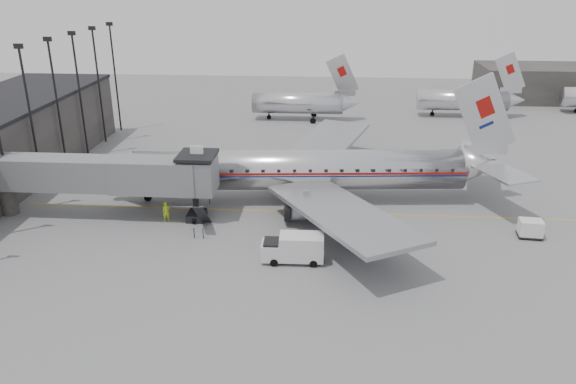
% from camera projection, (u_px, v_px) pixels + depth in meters
% --- Properties ---
extents(ground, '(160.00, 160.00, 0.00)m').
position_uv_depth(ground, '(292.00, 239.00, 49.02)').
color(ground, slate).
rests_on(ground, ground).
extents(hangar, '(30.00, 12.00, 6.00)m').
position_uv_depth(hangar, '(565.00, 83.00, 100.42)').
color(hangar, '#33302E').
rests_on(hangar, ground).
extents(apron_line, '(60.00, 0.15, 0.01)m').
position_uv_depth(apron_line, '(327.00, 213.00, 54.37)').
color(apron_line, gold).
rests_on(apron_line, ground).
extents(jet_bridge, '(21.00, 6.20, 7.10)m').
position_uv_depth(jet_bridge, '(116.00, 175.00, 52.02)').
color(jet_bridge, '#5B5D60').
rests_on(jet_bridge, ground).
extents(floodlight_masts, '(0.90, 42.25, 15.25)m').
position_uv_depth(floodlight_masts, '(44.00, 106.00, 59.86)').
color(floodlight_masts, black).
rests_on(floodlight_masts, ground).
extents(distant_aircraft_near, '(16.39, 3.20, 10.26)m').
position_uv_depth(distant_aircraft_near, '(299.00, 102.00, 87.05)').
color(distant_aircraft_near, silver).
rests_on(distant_aircraft_near, ground).
extents(distant_aircraft_mid, '(16.39, 3.20, 10.26)m').
position_uv_depth(distant_aircraft_mid, '(464.00, 100.00, 88.98)').
color(distant_aircraft_mid, silver).
rests_on(distant_aircraft_mid, ground).
extents(airliner, '(41.13, 37.98, 13.01)m').
position_uv_depth(airliner, '(307.00, 170.00, 56.16)').
color(airliner, silver).
rests_on(airliner, ground).
extents(service_van, '(5.02, 2.07, 2.34)m').
position_uv_depth(service_van, '(293.00, 248.00, 44.89)').
color(service_van, silver).
rests_on(service_van, ground).
extents(baggage_cart_navy, '(2.90, 2.60, 1.87)m').
position_uv_depth(baggage_cart_navy, '(362.00, 232.00, 48.02)').
color(baggage_cart_navy, '#0C1533').
rests_on(baggage_cart_navy, ground).
extents(baggage_cart_white, '(2.18, 1.74, 1.61)m').
position_uv_depth(baggage_cart_white, '(530.00, 228.00, 49.13)').
color(baggage_cart_white, silver).
rests_on(baggage_cart_white, ground).
extents(ramp_worker, '(0.84, 0.73, 1.95)m').
position_uv_depth(ramp_worker, '(166.00, 211.00, 52.26)').
color(ramp_worker, '#B1D519').
rests_on(ramp_worker, ground).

